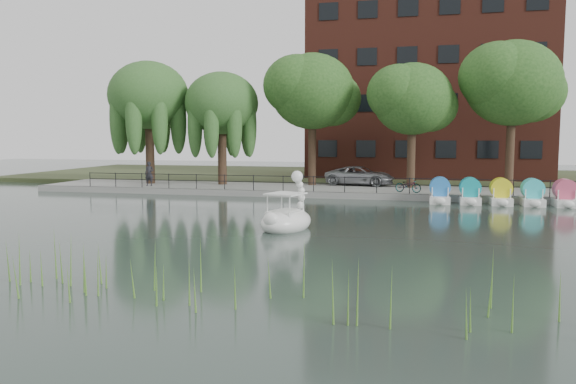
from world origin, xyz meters
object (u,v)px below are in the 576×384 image
(swan_boat, at_px, (287,217))
(bicycle, at_px, (408,184))
(pedestrian, at_px, (149,172))
(minivan, at_px, (360,174))

(swan_boat, bearing_deg, bicycle, 86.30)
(pedestrian, height_order, swan_boat, swan_boat)
(bicycle, relative_size, pedestrian, 0.87)
(minivan, xyz_separation_m, swan_boat, (-1.30, -17.32, -0.65))
(minivan, xyz_separation_m, bicycle, (3.48, -4.37, -0.28))
(swan_boat, bearing_deg, minivan, 102.26)
(minivan, xyz_separation_m, pedestrian, (-14.55, -3.87, 0.21))
(bicycle, relative_size, swan_boat, 0.52)
(bicycle, height_order, swan_boat, swan_boat)
(bicycle, bearing_deg, minivan, 60.75)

